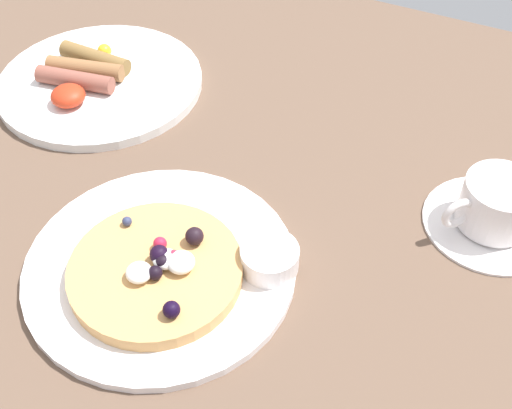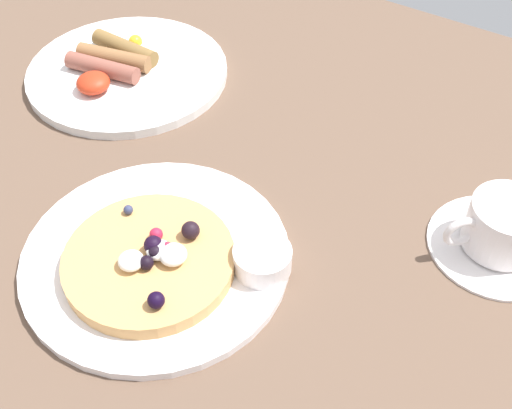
{
  "view_description": "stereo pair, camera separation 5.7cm",
  "coord_description": "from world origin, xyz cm",
  "px_view_note": "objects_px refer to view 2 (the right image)",
  "views": [
    {
      "loc": [
        25.32,
        -39.74,
        52.27
      ],
      "look_at": [
        4.96,
        1.8,
        4.0
      ],
      "focal_mm": 44.78,
      "sensor_mm": 36.0,
      "label": 1
    },
    {
      "loc": [
        30.26,
        -36.93,
        52.27
      ],
      "look_at": [
        4.96,
        1.8,
        4.0
      ],
      "focal_mm": 44.78,
      "sensor_mm": 36.0,
      "label": 2
    }
  ],
  "objects_px": {
    "pancake_plate": "(156,257)",
    "breakfast_plate": "(128,72)",
    "syrup_ramekin": "(262,259)",
    "coffee_cup": "(504,225)",
    "coffee_saucer": "(497,244)"
  },
  "relations": [
    {
      "from": "syrup_ramekin",
      "to": "coffee_cup",
      "type": "xyz_separation_m",
      "value": [
        0.19,
        0.17,
        0.01
      ]
    },
    {
      "from": "pancake_plate",
      "to": "syrup_ramekin",
      "type": "height_order",
      "value": "syrup_ramekin"
    },
    {
      "from": "pancake_plate",
      "to": "coffee_saucer",
      "type": "bearing_deg",
      "value": 36.04
    },
    {
      "from": "syrup_ramekin",
      "to": "pancake_plate",
      "type": "bearing_deg",
      "value": -155.88
    },
    {
      "from": "coffee_saucer",
      "to": "pancake_plate",
      "type": "bearing_deg",
      "value": -143.96
    },
    {
      "from": "syrup_ramekin",
      "to": "coffee_cup",
      "type": "height_order",
      "value": "coffee_cup"
    },
    {
      "from": "pancake_plate",
      "to": "coffee_cup",
      "type": "distance_m",
      "value": 0.36
    },
    {
      "from": "coffee_saucer",
      "to": "syrup_ramekin",
      "type": "bearing_deg",
      "value": -138.7
    },
    {
      "from": "pancake_plate",
      "to": "coffee_cup",
      "type": "height_order",
      "value": "coffee_cup"
    },
    {
      "from": "coffee_saucer",
      "to": "breakfast_plate",
      "type": "bearing_deg",
      "value": 177.54
    },
    {
      "from": "pancake_plate",
      "to": "breakfast_plate",
      "type": "distance_m",
      "value": 0.34
    },
    {
      "from": "breakfast_plate",
      "to": "coffee_saucer",
      "type": "distance_m",
      "value": 0.54
    },
    {
      "from": "syrup_ramekin",
      "to": "coffee_cup",
      "type": "bearing_deg",
      "value": 41.26
    },
    {
      "from": "coffee_saucer",
      "to": "coffee_cup",
      "type": "xyz_separation_m",
      "value": [
        -0.0,
        -0.0,
        0.03
      ]
    },
    {
      "from": "coffee_saucer",
      "to": "coffee_cup",
      "type": "relative_size",
      "value": 1.58
    }
  ]
}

